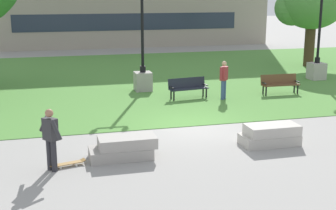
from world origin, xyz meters
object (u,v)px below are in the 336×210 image
lamp_post_left (317,59)px  person_bystander_near_lawn (224,78)px  person_skateboarder (51,136)px  concrete_block_left (271,135)px  park_bench_far_left (280,83)px  park_bench_near_left (188,87)px  lamp_post_right (143,69)px  concrete_block_center (124,148)px  skateboard (67,164)px

lamp_post_left → person_bystander_near_lawn: size_ratio=3.18×
person_skateboarder → person_bystander_near_lawn: bearing=42.2°
concrete_block_left → lamp_post_left: size_ratio=0.33×
concrete_block_left → park_bench_far_left: size_ratio=1.00×
park_bench_near_left → park_bench_far_left: same height
lamp_post_right → person_skateboarder: bearing=-114.9°
concrete_block_center → person_skateboarder: (-2.02, -0.48, 0.66)m
concrete_block_center → lamp_post_left: (12.18, 9.65, 0.81)m
person_skateboarder → person_bystander_near_lawn: size_ratio=1.00×
person_skateboarder → lamp_post_left: (14.21, 10.13, 0.15)m
concrete_block_center → concrete_block_left: same height
person_skateboarder → park_bench_near_left: person_skateboarder is taller
park_bench_near_left → lamp_post_left: (8.14, 2.66, 0.57)m
skateboard → person_bystander_near_lawn: (7.13, 6.64, 0.90)m
skateboard → park_bench_near_left: size_ratio=0.56×
lamp_post_right → person_bystander_near_lawn: size_ratio=2.98×
person_skateboarder → park_bench_near_left: (6.07, 7.47, -0.43)m
lamp_post_right → person_bystander_near_lawn: (3.10, -2.73, -0.07)m
park_bench_near_left → park_bench_far_left: size_ratio=1.03×
person_skateboarder → park_bench_near_left: size_ratio=0.92×
park_bench_near_left → park_bench_far_left: bearing=-2.8°
lamp_post_right → person_bystander_near_lawn: 4.13m
concrete_block_center → person_skateboarder: 2.18m
lamp_post_left → person_bystander_near_lawn: lamp_post_left is taller
skateboard → lamp_post_left: size_ratio=0.19×
skateboard → park_bench_near_left: park_bench_near_left is taller
concrete_block_center → person_skateboarder: bearing=-166.6°
park_bench_near_left → lamp_post_right: lamp_post_right is taller
skateboard → lamp_post_left: lamp_post_left is taller
concrete_block_center → skateboard: 1.66m
concrete_block_left → person_bystander_near_lawn: size_ratio=1.06×
concrete_block_left → park_bench_near_left: bearing=95.2°
person_bystander_near_lawn → person_skateboarder: bearing=-137.8°
person_skateboarder → person_bystander_near_lawn: (7.53, 6.83, 0.02)m
person_skateboarder → person_bystander_near_lawn: person_bystander_near_lawn is taller
concrete_block_left → park_bench_far_left: bearing=60.4°
concrete_block_left → park_bench_far_left: (3.80, 6.70, 0.23)m
person_skateboarder → skateboard: (0.40, 0.20, -0.88)m
concrete_block_center → person_bystander_near_lawn: person_bystander_near_lawn is taller
park_bench_near_left → lamp_post_right: 2.71m
concrete_block_center → person_bystander_near_lawn: (5.51, 6.35, 0.68)m
concrete_block_center → skateboard: bearing=-170.0°
person_skateboarder → skateboard: size_ratio=1.65×
concrete_block_center → skateboard: concrete_block_center is taller
concrete_block_center → park_bench_near_left: bearing=59.9°
person_skateboarder → skateboard: bearing=26.0°
concrete_block_center → person_skateboarder: size_ratio=1.12×
person_bystander_near_lawn → skateboard: bearing=-137.1°
person_skateboarder → lamp_post_right: bearing=65.1°
skateboard → park_bench_far_left: 12.33m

